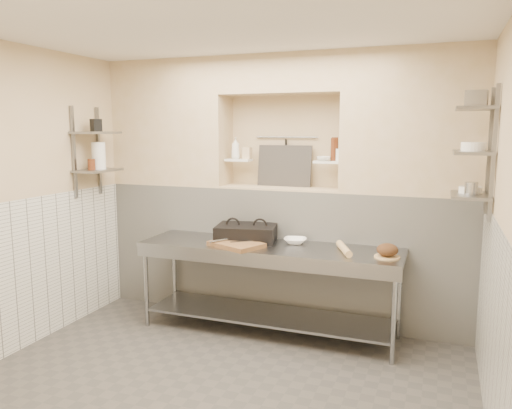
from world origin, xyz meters
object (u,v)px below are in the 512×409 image
at_px(mixing_bowl, 295,241).
at_px(rolling_pin, 344,249).
at_px(bottle_soap, 236,148).
at_px(bowl_alcove, 324,159).
at_px(panini_press, 246,233).
at_px(bread_loaf, 387,250).
at_px(jug_left, 99,156).
at_px(cutting_board, 236,244).
at_px(prep_table, 268,271).

distance_m(mixing_bowl, rolling_pin, 0.56).
height_order(bottle_soap, bowl_alcove, bottle_soap).
xyz_separation_m(panini_press, bread_loaf, (1.43, -0.19, -0.01)).
xyz_separation_m(panini_press, bottle_soap, (-0.28, 0.39, 0.85)).
xyz_separation_m(bottle_soap, jug_left, (-1.32, -0.64, -0.08)).
distance_m(cutting_board, jug_left, 1.81).
relative_size(mixing_bowl, rolling_pin, 0.52).
xyz_separation_m(mixing_bowl, jug_left, (-2.11, -0.30, 0.83)).
distance_m(bread_loaf, jug_left, 3.13).
bearing_deg(cutting_board, bottle_soap, 112.91).
relative_size(prep_table, bottle_soap, 10.91).
xyz_separation_m(bottle_soap, bowl_alcove, (0.98, 0.02, -0.10)).
height_order(mixing_bowl, rolling_pin, rolling_pin).
distance_m(cutting_board, bottle_soap, 1.17).
distance_m(panini_press, mixing_bowl, 0.51).
relative_size(mixing_bowl, jug_left, 0.80).
bearing_deg(bottle_soap, cutting_board, -67.09).
xyz_separation_m(prep_table, rolling_pin, (0.75, 0.00, 0.29)).
distance_m(prep_table, bottle_soap, 1.42).
height_order(mixing_bowl, jug_left, jug_left).
bearing_deg(prep_table, bottle_soap, 136.95).
distance_m(bottle_soap, bowl_alcove, 0.98).
height_order(bread_loaf, jug_left, jug_left).
distance_m(prep_table, bowl_alcove, 1.29).
xyz_separation_m(bread_loaf, jug_left, (-3.03, -0.05, 0.79)).
height_order(prep_table, panini_press, panini_press).
distance_m(cutting_board, bowl_alcove, 1.27).
xyz_separation_m(rolling_pin, bread_loaf, (0.40, -0.06, 0.04)).
relative_size(bottle_soap, jug_left, 0.83).
bearing_deg(rolling_pin, bread_loaf, -8.64).
relative_size(mixing_bowl, bread_loaf, 1.20).
bearing_deg(panini_press, bread_loaf, -18.95).
distance_m(panini_press, jug_left, 1.80).
xyz_separation_m(prep_table, mixing_bowl, (0.22, 0.19, 0.29)).
relative_size(prep_table, bread_loaf, 13.62).
distance_m(prep_table, mixing_bowl, 0.41).
distance_m(prep_table, bread_loaf, 1.19).
bearing_deg(bottle_soap, jug_left, -154.16).
height_order(cutting_board, rolling_pin, rolling_pin).
xyz_separation_m(mixing_bowl, rolling_pin, (0.52, -0.18, 0.01)).
xyz_separation_m(panini_press, rolling_pin, (1.03, -0.13, -0.05)).
xyz_separation_m(cutting_board, rolling_pin, (1.03, 0.15, 0.01)).
height_order(mixing_bowl, bottle_soap, bottle_soap).
bearing_deg(bread_loaf, cutting_board, -176.54).
height_order(panini_press, bowl_alcove, bowl_alcove).
bearing_deg(cutting_board, bowl_alcove, 45.14).
distance_m(rolling_pin, bread_loaf, 0.40).
bearing_deg(bread_loaf, panini_press, 172.29).
height_order(prep_table, bottle_soap, bottle_soap).
height_order(mixing_bowl, bread_loaf, bread_loaf).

